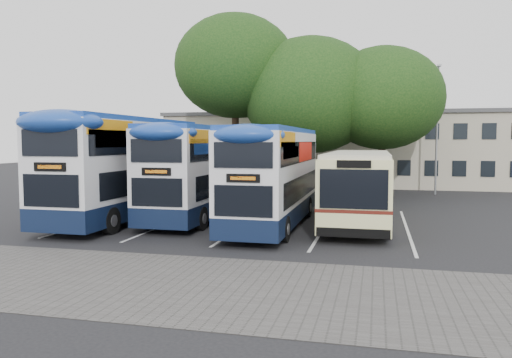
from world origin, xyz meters
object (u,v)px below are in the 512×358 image
object	(u,v)px
lamp_post	(437,122)
tree_right	(383,98)
bus_dd_left	(128,164)
bus_dd_mid	(203,168)
tree_left	(235,67)
bus_dd_right	(274,172)
tree_mid	(311,96)
bus_single	(359,183)

from	to	relation	value
lamp_post	tree_right	bearing A→B (deg)	-147.76
bus_dd_left	bus_dd_mid	size ratio (longest dim) A/B	1.09
tree_left	bus_dd_right	xyz separation A→B (m)	(5.39, -12.65, -6.61)
tree_left	tree_mid	xyz separation A→B (m)	(5.28, 0.42, -2.09)
bus_dd_left	bus_dd_mid	bearing A→B (deg)	21.98
tree_right	bus_dd_right	bearing A→B (deg)	-109.82
tree_mid	tree_right	size ratio (longest dim) A/B	1.08
tree_left	bus_dd_mid	size ratio (longest dim) A/B	1.18
lamp_post	tree_right	xyz separation A→B (m)	(-3.74, -2.36, 1.54)
bus_dd_mid	bus_dd_right	size ratio (longest dim) A/B	1.03
tree_mid	bus_dd_right	distance (m)	13.83
tree_right	bus_dd_right	xyz separation A→B (m)	(-4.74, -13.14, -4.24)
tree_mid	bus_single	world-z (taller)	tree_mid
tree_left	bus_single	world-z (taller)	tree_left
tree_left	bus_single	xyz separation A→B (m)	(9.01, -10.74, -7.15)
bus_dd_mid	bus_single	world-z (taller)	bus_dd_mid
lamp_post	tree_mid	bearing A→B (deg)	-164.21
tree_right	bus_dd_mid	bearing A→B (deg)	-127.11
tree_mid	bus_dd_right	xyz separation A→B (m)	(0.11, -13.07, -4.52)
tree_mid	bus_single	bearing A→B (deg)	-71.52
lamp_post	bus_single	bearing A→B (deg)	-109.63
lamp_post	tree_right	size ratio (longest dim) A/B	0.90
bus_dd_left	bus_single	bearing A→B (deg)	8.14
tree_mid	bus_dd_left	xyz separation A→B (m)	(-7.18, -12.72, -4.22)
lamp_post	bus_dd_right	distance (m)	17.87
tree_mid	bus_dd_right	size ratio (longest dim) A/B	1.05
tree_right	bus_dd_left	world-z (taller)	tree_right
bus_dd_left	tree_right	bearing A→B (deg)	46.78
bus_dd_mid	bus_single	distance (m)	7.56
tree_left	tree_mid	distance (m)	5.70
tree_right	bus_dd_mid	world-z (taller)	tree_right
lamp_post	bus_dd_mid	xyz separation A→B (m)	(-12.38, -13.79, -2.63)
tree_mid	bus_dd_mid	xyz separation A→B (m)	(-3.81, -11.36, -4.45)
bus_dd_mid	tree_mid	bearing A→B (deg)	71.47
lamp_post	tree_left	world-z (taller)	tree_left
tree_right	bus_dd_right	world-z (taller)	tree_right
bus_dd_right	bus_single	world-z (taller)	bus_dd_right
bus_dd_mid	bus_single	size ratio (longest dim) A/B	0.98
tree_left	bus_dd_mid	xyz separation A→B (m)	(1.48, -10.94, -6.54)
tree_right	bus_dd_left	bearing A→B (deg)	-133.22
tree_mid	bus_single	distance (m)	12.81
tree_mid	bus_dd_left	distance (m)	15.21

